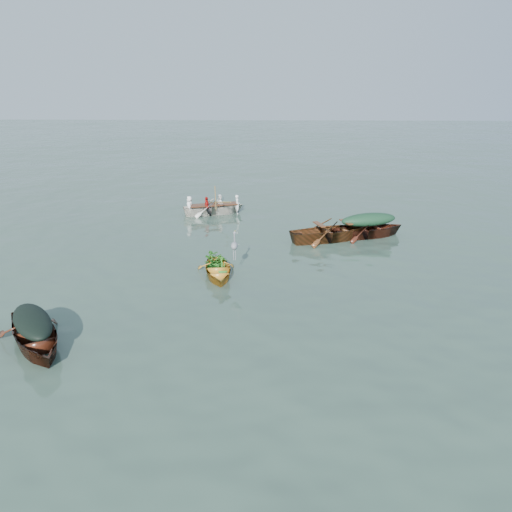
{
  "coord_description": "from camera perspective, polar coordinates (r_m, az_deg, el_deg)",
  "views": [
    {
      "loc": [
        0.75,
        -13.43,
        5.85
      ],
      "look_at": [
        0.16,
        1.86,
        0.5
      ],
      "focal_mm": 35.0,
      "sensor_mm": 36.0,
      "label": 1
    }
  ],
  "objects": [
    {
      "name": "ground",
      "position": [
        14.67,
        -0.92,
        -4.24
      ],
      "size": [
        140.0,
        140.0,
        0.0
      ],
      "primitive_type": "plane",
      "color": "#395043",
      "rests_on": "ground"
    },
    {
      "name": "oars",
      "position": [
        23.39,
        -4.87,
        5.96
      ],
      "size": [
        1.35,
        2.66,
        0.06
      ],
      "primitive_type": null,
      "rotation": [
        0.0,
        0.0,
        1.88
      ],
      "color": "olive",
      "rests_on": "rowed_boat"
    },
    {
      "name": "thwart_benches",
      "position": [
        19.55,
        8.75,
        3.41
      ],
      "size": [
        2.52,
        1.65,
        0.04
      ],
      "primitive_type": null,
      "rotation": [
        0.0,
        0.0,
        1.92
      ],
      "color": "#542913",
      "rests_on": "open_wooden_boat"
    },
    {
      "name": "rowed_boat",
      "position": [
        23.51,
        -4.84,
        4.79
      ],
      "size": [
        4.14,
        2.33,
        0.93
      ],
      "primitive_type": "imported",
      "rotation": [
        0.0,
        0.0,
        1.88
      ],
      "color": "white",
      "rests_on": "ground"
    },
    {
      "name": "rowers",
      "position": [
        23.32,
        -4.9,
        6.8
      ],
      "size": [
        2.97,
        1.86,
        0.76
      ],
      "primitive_type": "imported",
      "rotation": [
        0.0,
        0.0,
        1.88
      ],
      "color": "white",
      "rests_on": "rowed_boat"
    },
    {
      "name": "open_wooden_boat",
      "position": [
        19.72,
        8.66,
        1.78
      ],
      "size": [
        4.94,
        3.01,
        1.12
      ],
      "primitive_type": "imported",
      "rotation": [
        0.0,
        0.0,
        1.92
      ],
      "color": "brown",
      "rests_on": "ground"
    },
    {
      "name": "dinghy_weeds",
      "position": [
        16.25,
        -4.51,
        0.63
      ],
      "size": [
        0.86,
        1.02,
        0.6
      ],
      "primitive_type": "imported",
      "rotation": [
        0.0,
        0.0,
        0.19
      ],
      "color": "#26681B",
      "rests_on": "yellow_dinghy"
    },
    {
      "name": "dark_covered_boat",
      "position": [
        12.95,
        -23.81,
        -9.38
      ],
      "size": [
        3.35,
        3.87,
        0.95
      ],
      "primitive_type": "imported",
      "rotation": [
        0.0,
        0.0,
        0.63
      ],
      "color": "#521F13",
      "rests_on": "ground"
    },
    {
      "name": "green_tarp_cover",
      "position": [
        20.2,
        12.76,
        4.16
      ],
      "size": [
        2.44,
        1.43,
        0.52
      ],
      "primitive_type": "ellipsoid",
      "rotation": [
        0.0,
        0.0,
        1.9
      ],
      "color": "#173920",
      "rests_on": "green_tarp_boat"
    },
    {
      "name": "green_tarp_boat",
      "position": [
        20.4,
        12.6,
        2.13
      ],
      "size": [
        4.43,
        2.6,
        0.98
      ],
      "primitive_type": "imported",
      "rotation": [
        0.0,
        0.0,
        1.9
      ],
      "color": "#461A10",
      "rests_on": "ground"
    },
    {
      "name": "dark_tarp_cover",
      "position": [
        12.66,
        -24.22,
        -6.69
      ],
      "size": [
        1.84,
        2.13,
        0.4
      ],
      "primitive_type": "ellipsoid",
      "rotation": [
        0.0,
        0.0,
        0.63
      ],
      "color": "black",
      "rests_on": "dark_covered_boat"
    },
    {
      "name": "heron",
      "position": [
        15.77,
        -2.49,
        0.7
      ],
      "size": [
        0.35,
        0.45,
        0.92
      ],
      "primitive_type": null,
      "rotation": [
        0.0,
        0.0,
        0.19
      ],
      "color": "gray",
      "rests_on": "yellow_dinghy"
    },
    {
      "name": "yellow_dinghy",
      "position": [
        15.96,
        -4.39,
        -2.29
      ],
      "size": [
        1.76,
        3.03,
        0.75
      ],
      "primitive_type": "imported",
      "rotation": [
        0.0,
        0.0,
        0.19
      ],
      "color": "#C47326",
      "rests_on": "ground"
    }
  ]
}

